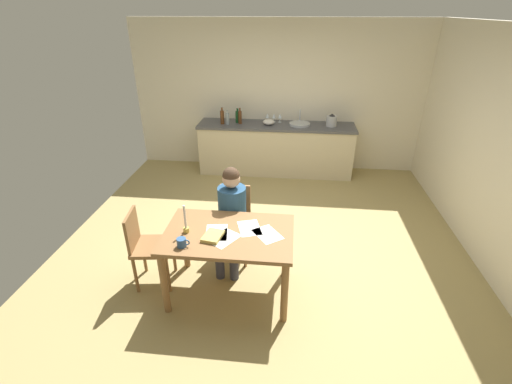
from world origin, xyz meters
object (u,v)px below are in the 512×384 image
(book_magazine, at_px, (213,236))
(stovetop_kettle, at_px, (332,121))
(bottle_wine_red, at_px, (238,117))
(dining_table, at_px, (229,242))
(wine_glass_near_sink, at_px, (280,116))
(coffee_mug, at_px, (182,242))
(candlestick, at_px, (186,225))
(wine_glass_back_left, at_px, (267,116))
(bottle_vinegar, at_px, (227,118))
(bottle_sauce, at_px, (240,117))
(chair_side_empty, at_px, (146,245))
(person_seated, at_px, (231,212))
(sink_unit, at_px, (300,124))
(mixing_bowl, at_px, (269,122))
(bottle_oil, at_px, (222,117))
(wine_glass_by_kettle, at_px, (274,116))
(chair_at_table, at_px, (234,219))

(book_magazine, relative_size, stovetop_kettle, 1.00)
(book_magazine, height_order, bottle_wine_red, bottle_wine_red)
(dining_table, distance_m, wine_glass_near_sink, 3.41)
(coffee_mug, xyz_separation_m, wine_glass_near_sink, (0.74, 3.64, 0.22))
(coffee_mug, distance_m, book_magazine, 0.31)
(candlestick, height_order, wine_glass_back_left, wine_glass_back_left)
(bottle_vinegar, distance_m, bottle_sauce, 0.22)
(wine_glass_near_sink, bearing_deg, dining_table, -95.86)
(chair_side_empty, height_order, bottle_sauce, bottle_sauce)
(wine_glass_near_sink, bearing_deg, candlestick, -102.63)
(chair_side_empty, xyz_separation_m, bottle_wine_red, (0.50, 3.22, 0.52))
(person_seated, bearing_deg, sink_unit, 74.34)
(mixing_bowl, bearing_deg, bottle_oil, -176.65)
(mixing_bowl, bearing_deg, coffee_mug, -98.91)
(bottle_wine_red, distance_m, wine_glass_by_kettle, 0.65)
(coffee_mug, height_order, bottle_wine_red, bottle_wine_red)
(chair_side_empty, relative_size, sink_unit, 2.43)
(chair_at_table, bearing_deg, stovetop_kettle, 63.12)
(person_seated, bearing_deg, coffee_mug, -112.72)
(stovetop_kettle, bearing_deg, wine_glass_by_kettle, 171.50)
(bottle_vinegar, bearing_deg, wine_glass_back_left, 18.80)
(chair_side_empty, distance_m, coffee_mug, 0.68)
(candlestick, xyz_separation_m, wine_glass_back_left, (0.54, 3.41, 0.18))
(book_magazine, xyz_separation_m, bottle_vinegar, (-0.43, 3.24, 0.24))
(bottle_sauce, bearing_deg, wine_glass_by_kettle, 15.24)
(coffee_mug, relative_size, wine_glass_by_kettle, 0.80)
(mixing_bowl, bearing_deg, book_magazine, -95.01)
(bottle_wine_red, relative_size, wine_glass_near_sink, 1.64)
(chair_at_table, relative_size, bottle_sauce, 3.20)
(chair_side_empty, bearing_deg, bottle_oil, 85.51)
(chair_side_empty, relative_size, candlestick, 2.90)
(chair_at_table, height_order, person_seated, person_seated)
(sink_unit, height_order, wine_glass_by_kettle, sink_unit)
(bottle_oil, distance_m, mixing_bowl, 0.82)
(chair_at_table, relative_size, chair_side_empty, 1.01)
(book_magazine, bearing_deg, bottle_sauce, 104.75)
(book_magazine, distance_m, sink_unit, 3.43)
(sink_unit, height_order, bottle_vinegar, bottle_vinegar)
(person_seated, xyz_separation_m, chair_side_empty, (-0.84, -0.45, -0.19))
(chair_at_table, bearing_deg, candlestick, -117.42)
(bottle_oil, relative_size, bottle_vinegar, 1.16)
(person_seated, relative_size, sink_unit, 3.32)
(coffee_mug, height_order, sink_unit, sink_unit)
(person_seated, xyz_separation_m, book_magazine, (-0.07, -0.61, 0.08))
(bottle_oil, bearing_deg, chair_at_table, -76.51)
(person_seated, relative_size, chair_side_empty, 1.37)
(chair_side_empty, bearing_deg, bottle_vinegar, 83.70)
(bottle_sauce, bearing_deg, dining_table, -83.75)
(dining_table, xyz_separation_m, stovetop_kettle, (1.24, 3.22, 0.36))
(mixing_bowl, height_order, wine_glass_by_kettle, wine_glass_by_kettle)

